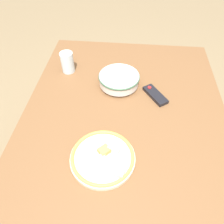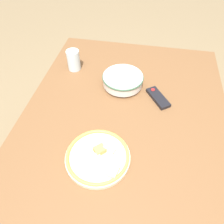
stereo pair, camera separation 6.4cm
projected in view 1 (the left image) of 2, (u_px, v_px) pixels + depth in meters
name	position (u px, v px, depth m)	size (l,w,h in m)	color
ground_plane	(119.00, 189.00, 1.60)	(8.00, 8.00, 0.00)	#7F6B4C
dining_table	(123.00, 137.00, 1.11)	(1.58, 1.06, 0.72)	brown
noodle_bowl	(119.00, 79.00, 1.25)	(0.24, 0.24, 0.07)	silver
food_plate	(103.00, 157.00, 0.94)	(0.28, 0.28, 0.05)	beige
tv_remote	(155.00, 95.00, 1.21)	(0.17, 0.14, 0.02)	black
drinking_glass	(67.00, 62.00, 1.33)	(0.08, 0.08, 0.13)	silver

